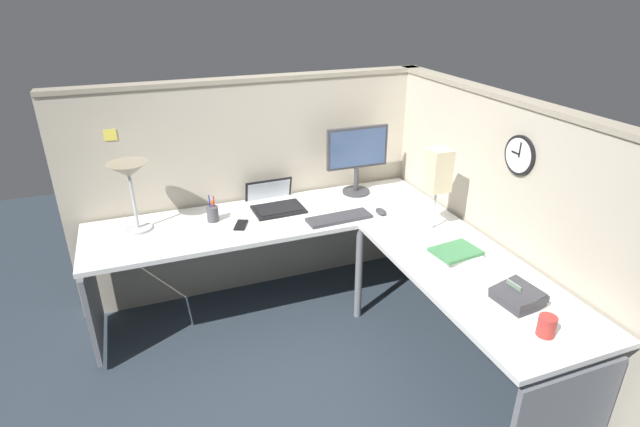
% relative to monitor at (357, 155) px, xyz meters
% --- Properties ---
extents(ground_plane, '(6.80, 6.80, 0.00)m').
position_rel_monitor_xyz_m(ground_plane, '(-0.34, -0.64, -1.02)').
color(ground_plane, '#2D3842').
extents(cubicle_wall_back, '(2.57, 0.12, 1.58)m').
position_rel_monitor_xyz_m(cubicle_wall_back, '(-0.71, 0.23, -0.23)').
color(cubicle_wall_back, '#B7AD99').
rests_on(cubicle_wall_back, ground).
extents(cubicle_wall_right, '(0.12, 2.37, 1.58)m').
position_rel_monitor_xyz_m(cubicle_wall_right, '(0.53, -0.90, -0.23)').
color(cubicle_wall_right, '#B7AD99').
rests_on(cubicle_wall_right, ground).
extents(desk, '(2.35, 2.15, 0.73)m').
position_rel_monitor_xyz_m(desk, '(-0.49, -0.69, -0.39)').
color(desk, white).
rests_on(desk, ground).
extents(monitor, '(0.46, 0.20, 0.50)m').
position_rel_monitor_xyz_m(monitor, '(0.00, 0.00, 0.00)').
color(monitor, '#38383D').
rests_on(monitor, desk).
extents(laptop, '(0.35, 0.39, 0.22)m').
position_rel_monitor_xyz_m(laptop, '(-0.63, -0.00, -0.27)').
color(laptop, black).
rests_on(laptop, desk).
extents(keyboard, '(0.44, 0.16, 0.02)m').
position_rel_monitor_xyz_m(keyboard, '(-0.30, -0.38, -0.28)').
color(keyboard, '#38383D').
rests_on(keyboard, desk).
extents(computer_mouse, '(0.06, 0.10, 0.03)m').
position_rel_monitor_xyz_m(computer_mouse, '(0.00, -0.40, -0.28)').
color(computer_mouse, '#38383D').
rests_on(computer_mouse, desk).
extents(desk_lamp_dome, '(0.24, 0.24, 0.44)m').
position_rel_monitor_xyz_m(desk_lamp_dome, '(-1.54, -0.06, 0.07)').
color(desk_lamp_dome, '#B7BABF').
rests_on(desk_lamp_dome, desk).
extents(pen_cup, '(0.08, 0.08, 0.18)m').
position_rel_monitor_xyz_m(pen_cup, '(-1.07, -0.10, -0.24)').
color(pen_cup, '#4C4C51').
rests_on(pen_cup, desk).
extents(cell_phone, '(0.12, 0.16, 0.01)m').
position_rel_monitor_xyz_m(cell_phone, '(-0.92, -0.24, -0.29)').
color(cell_phone, black).
rests_on(cell_phone, desk).
extents(office_phone, '(0.21, 0.22, 0.11)m').
position_rel_monitor_xyz_m(office_phone, '(0.15, -1.56, -0.26)').
color(office_phone, '#38383D').
rests_on(office_phone, desk).
extents(book_stack, '(0.30, 0.23, 0.04)m').
position_rel_monitor_xyz_m(book_stack, '(0.13, -1.06, -0.27)').
color(book_stack, silver).
rests_on(book_stack, desk).
extents(desk_lamp_paper, '(0.13, 0.13, 0.53)m').
position_rel_monitor_xyz_m(desk_lamp_paper, '(0.20, -0.72, 0.09)').
color(desk_lamp_paper, '#B7BABF').
rests_on(desk_lamp_paper, desk).
extents(coffee_mug, '(0.08, 0.08, 0.10)m').
position_rel_monitor_xyz_m(coffee_mug, '(0.10, -1.80, -0.25)').
color(coffee_mug, '#B2332D').
rests_on(coffee_mug, desk).
extents(wall_clock, '(0.04, 0.22, 0.22)m').
position_rel_monitor_xyz_m(wall_clock, '(0.47, -1.07, 0.27)').
color(wall_clock, black).
extents(pinned_note_leftmost, '(0.08, 0.00, 0.07)m').
position_rel_monitor_xyz_m(pinned_note_leftmost, '(-1.61, 0.18, 0.26)').
color(pinned_note_leftmost, '#EAD84C').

